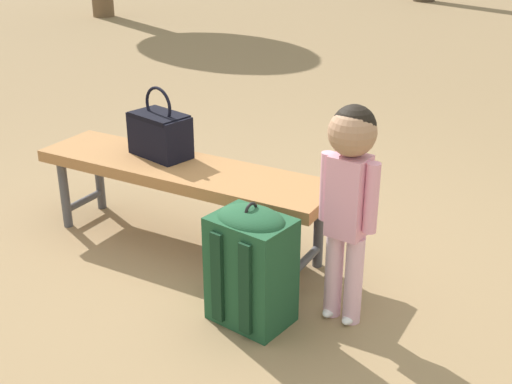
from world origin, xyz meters
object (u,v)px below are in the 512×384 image
at_px(backpack_small, 271,235).
at_px(park_bench, 182,176).
at_px(handbag, 160,132).
at_px(backpack_large, 252,263).
at_px(child_standing, 350,182).

bearing_deg(backpack_small, park_bench, -175.18).
bearing_deg(backpack_small, handbag, 176.88).
height_order(park_bench, backpack_large, backpack_large).
xyz_separation_m(handbag, backpack_large, (0.79, -0.53, -0.30)).
bearing_deg(handbag, backpack_small, -3.12).
bearing_deg(park_bench, backpack_large, -36.45).
bearing_deg(child_standing, backpack_large, -151.83).
distance_m(park_bench, backpack_small, 0.54).
xyz_separation_m(handbag, child_standing, (1.14, -0.35, 0.06)).
bearing_deg(backpack_large, park_bench, 143.55).
bearing_deg(backpack_small, backpack_large, -74.19).
height_order(park_bench, backpack_small, park_bench).
bearing_deg(child_standing, park_bench, 164.31).
height_order(handbag, backpack_small, handbag).
distance_m(park_bench, child_standing, 1.03).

